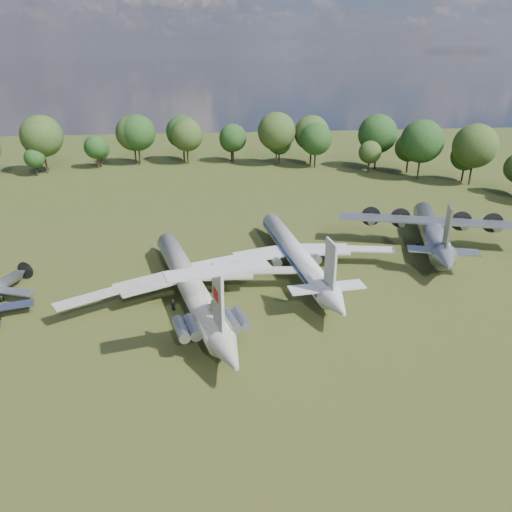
{
  "coord_description": "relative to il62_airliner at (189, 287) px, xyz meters",
  "views": [
    {
      "loc": [
        3.31,
        -65.31,
        31.75
      ],
      "look_at": [
        10.88,
        -0.62,
        5.0
      ],
      "focal_mm": 35.0,
      "sensor_mm": 36.0,
      "label": 1
    }
  ],
  "objects": [
    {
      "name": "il62_airliner",
      "position": [
        0.0,
        0.0,
        0.0
      ],
      "size": [
        43.95,
        51.79,
        4.43
      ],
      "primitive_type": null,
      "rotation": [
        0.0,
        0.0,
        0.23
      ],
      "color": "silver",
      "rests_on": "ground"
    },
    {
      "name": "ground",
      "position": [
        -1.38,
        3.72,
        -2.22
      ],
      "size": [
        300.0,
        300.0,
        0.0
      ],
      "primitive_type": "plane",
      "color": "#294216",
      "rests_on": "ground"
    },
    {
      "name": "tu104_jet",
      "position": [
        16.3,
        8.86,
        -0.04
      ],
      "size": [
        36.71,
        46.5,
        4.36
      ],
      "primitive_type": null,
      "rotation": [
        0.0,
        0.0,
        0.1
      ],
      "color": "silver",
      "rests_on": "ground"
    },
    {
      "name": "person_on_il62",
      "position": [
        2.77,
        -12.09,
        3.12
      ],
      "size": [
        0.74,
        0.58,
        1.8
      ],
      "primitive_type": "imported",
      "rotation": [
        0.0,
        0.0,
        3.4
      ],
      "color": "olive",
      "rests_on": "il62_airliner"
    },
    {
      "name": "an12_transport",
      "position": [
        41.63,
        15.6,
        0.15
      ],
      "size": [
        41.29,
        43.79,
        4.72
      ],
      "primitive_type": null,
      "rotation": [
        0.0,
        0.0,
        -0.3
      ],
      "color": "#9FA1A6",
      "rests_on": "ground"
    }
  ]
}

